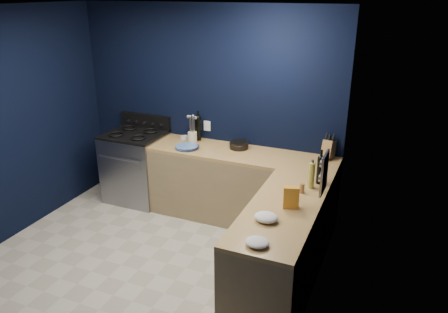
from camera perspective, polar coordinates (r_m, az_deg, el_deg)
The scene contains 27 objects.
floor at distance 4.77m, azimuth -11.18°, elevation -14.54°, with size 3.50×3.50×0.02m, color #B2AD9B.
ceiling at distance 3.89m, azimuth -14.06°, elevation 18.61°, with size 3.50×3.50×0.02m, color silver.
wall_back at distance 5.60m, azimuth -2.17°, elevation 6.28°, with size 3.50×0.02×2.60m, color black.
wall_right at distance 3.50m, azimuth 11.99°, elevation -3.74°, with size 0.02×3.50×2.60m, color black.
cab_back at distance 5.40m, azimuth 2.29°, elevation -4.16°, with size 2.30×0.63×0.86m, color olive.
top_back at distance 5.22m, azimuth 2.36°, elevation 0.30°, with size 2.30×0.63×0.04m, color olive.
cab_right at distance 4.23m, azimuth 7.47°, elevation -12.24°, with size 0.63×1.67×0.86m, color olive.
top_right at distance 4.00m, azimuth 7.78°, elevation -6.86°, with size 0.63×1.67×0.04m, color olive.
gas_range at distance 6.04m, azimuth -11.47°, elevation -1.44°, with size 0.76×0.66×0.92m, color gray.
oven_door at distance 5.81m, azimuth -13.18°, elevation -2.64°, with size 0.59×0.02×0.42m, color black.
cooktop at distance 5.87m, azimuth -11.80°, elevation 2.83°, with size 0.76×0.66×0.03m, color black.
backguard at distance 6.08m, azimuth -10.30°, elevation 4.61°, with size 0.76×0.06×0.20m, color black.
spice_panel at distance 4.05m, azimuth 13.09°, elevation -2.15°, with size 0.02×0.28×0.38m, color gray.
wall_outlet at distance 5.64m, azimuth -2.24°, elevation 4.07°, with size 0.09×0.02×0.13m, color white.
plate_stack at distance 5.37m, azimuth -4.93°, elevation 1.25°, with size 0.28×0.28×0.04m, color #374394.
ramekin at distance 5.72m, azimuth -5.26°, elevation 2.53°, with size 0.10×0.10×0.04m, color white.
utensil_crock at distance 5.54m, azimuth -4.18°, elevation 2.52°, with size 0.12×0.12×0.14m, color #F4EEBD.
wine_bottle_back at distance 5.61m, azimuth -3.41°, elevation 3.70°, with size 0.08×0.08×0.31m, color black.
lemon_basket at distance 5.34m, azimuth 1.99°, elevation 1.52°, with size 0.23×0.23×0.09m, color black.
knife_block at distance 5.17m, azimuth 13.64°, elevation 0.92°, with size 0.11×0.19×0.21m, color brown.
wine_bottle_right at distance 4.46m, azimuth 12.54°, elevation -1.81°, with size 0.07×0.07×0.28m, color black.
oil_bottle at distance 4.34m, azimuth 11.46°, elevation -2.48°, with size 0.06×0.06×0.26m, color #AFA83F.
spice_jar_near at distance 4.26m, azimuth 10.26°, elevation -4.14°, with size 0.04×0.04×0.10m, color olive.
spice_jar_far at distance 4.10m, azimuth 8.97°, elevation -5.13°, with size 0.04×0.04×0.09m, color olive.
crouton_bag at distance 3.94m, azimuth 8.84°, elevation -5.36°, with size 0.14×0.07×0.21m, color red.
towel_front at distance 3.73m, azimuth 5.58°, elevation -7.98°, with size 0.21×0.18×0.07m, color white.
towel_end at distance 3.40m, azimuth 4.40°, elevation -11.20°, with size 0.19×0.17×0.06m, color white.
Camera 1 is at (2.30, -3.14, 2.76)m, focal length 34.67 mm.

